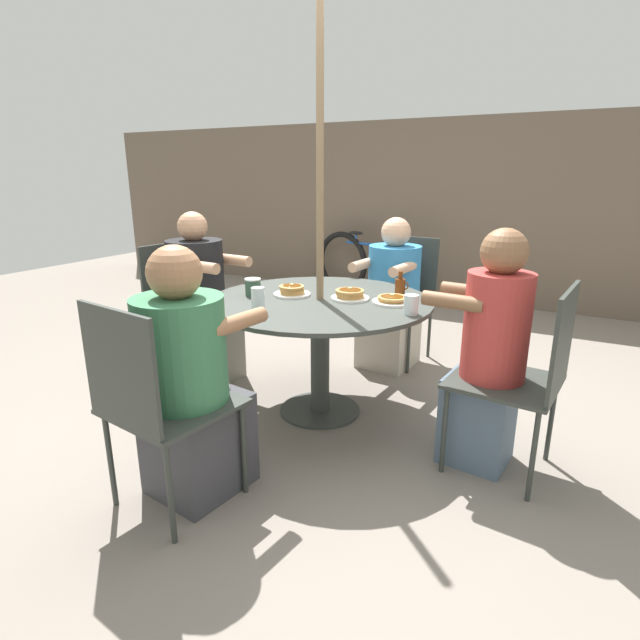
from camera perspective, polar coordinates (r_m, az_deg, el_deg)
The scene contains 20 objects.
ground_plane at distance 3.11m, azimuth 0.00°, elevation -10.32°, with size 12.00×12.00×0.00m, color gray.
back_fence at distance 5.78m, azimuth 15.32°, elevation 11.79°, with size 10.00×0.06×1.97m, color brown.
patio_table at distance 2.89m, azimuth 0.00°, elevation 0.08°, with size 1.28×1.28×0.71m.
umbrella_pole at distance 2.79m, azimuth 0.00°, elevation 10.50°, with size 0.04×0.04×2.22m, color #846B4C.
patio_chair_north at distance 3.64m, azimuth -15.48°, elevation 2.03°, with size 0.51×0.51×0.93m.
diner_north at distance 3.51m, azimuth -13.44°, elevation 1.52°, with size 0.54×0.40×1.16m.
patio_chair_east at distance 2.15m, azimuth -18.57°, elevation -8.37°, with size 0.53×0.53×0.93m.
diner_east at distance 2.26m, azimuth -14.68°, elevation -7.42°, with size 0.43×0.55×1.13m.
patio_chair_south at distance 2.49m, azimuth 22.61°, elevation -5.36°, with size 0.52×0.52×0.93m.
diner_south at distance 2.52m, azimuth 18.66°, elevation -4.23°, with size 0.48×0.34×1.17m.
patio_chair_west at distance 3.89m, azimuth 9.37°, elevation 3.33°, with size 0.51×0.51×0.93m.
diner_west at distance 3.73m, azimuth 8.16°, elevation 2.21°, with size 0.41×0.56×1.10m.
pancake_plate_a at distance 2.79m, azimuth 8.23°, elevation 2.26°, with size 0.22×0.22×0.05m.
pancake_plate_b at distance 2.94m, azimuth -3.24°, elevation 3.29°, with size 0.22×0.22×0.07m.
pancake_plate_c at distance 2.85m, azimuth 3.44°, elevation 2.86°, with size 0.22×0.22×0.07m.
syrup_bottle at distance 2.94m, azimuth 9.15°, elevation 3.75°, with size 0.08×0.06×0.15m.
coffee_cup at distance 2.96m, azimuth -7.67°, elevation 3.76°, with size 0.09×0.09×0.10m.
drinking_glass_a at distance 2.59m, azimuth -7.09°, elevation 2.27°, with size 0.07×0.07×0.13m, color silver.
drinking_glass_b at distance 2.58m, azimuth 10.36°, elevation 1.74°, with size 0.08×0.08×0.10m, color silver.
bicycle at distance 5.82m, azimuth 5.64°, elevation 6.24°, with size 1.51×0.50×0.75m.
Camera 1 is at (1.31, -2.45, 1.40)m, focal length 28.00 mm.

